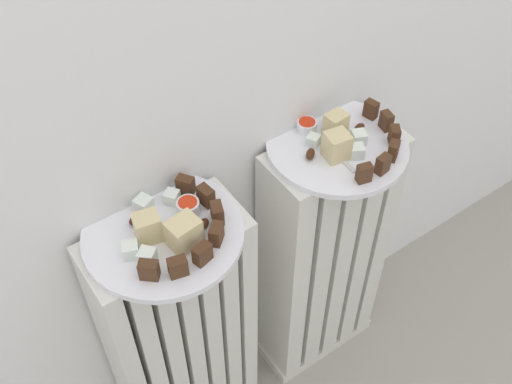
% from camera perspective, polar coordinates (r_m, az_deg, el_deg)
% --- Properties ---
extents(radiator_left, '(0.28, 0.13, 0.67)m').
position_cam_1_polar(radiator_left, '(1.26, -6.85, -13.75)').
color(radiator_left, silver).
rests_on(radiator_left, ground_plane).
extents(radiator_right, '(0.28, 0.13, 0.67)m').
position_cam_1_polar(radiator_right, '(1.37, 6.16, -6.33)').
color(radiator_right, silver).
rests_on(radiator_right, ground_plane).
extents(plate_left, '(0.26, 0.26, 0.01)m').
position_cam_1_polar(plate_left, '(0.98, -8.63, -3.81)').
color(plate_left, white).
rests_on(plate_left, radiator_left).
extents(plate_right, '(0.26, 0.26, 0.01)m').
position_cam_1_polar(plate_right, '(1.12, 7.56, 4.32)').
color(plate_right, white).
rests_on(plate_right, radiator_right).
extents(dark_cake_slice_left_0, '(0.03, 0.03, 0.03)m').
position_cam_1_polar(dark_cake_slice_left_0, '(0.91, -9.95, -7.17)').
color(dark_cake_slice_left_0, '#472B19').
rests_on(dark_cake_slice_left_0, plate_left).
extents(dark_cake_slice_left_1, '(0.03, 0.02, 0.03)m').
position_cam_1_polar(dark_cake_slice_left_1, '(0.91, -7.29, -6.93)').
color(dark_cake_slice_left_1, '#472B19').
rests_on(dark_cake_slice_left_1, plate_left).
extents(dark_cake_slice_left_2, '(0.03, 0.02, 0.03)m').
position_cam_1_polar(dark_cake_slice_left_2, '(0.92, -5.02, -5.73)').
color(dark_cake_slice_left_2, '#472B19').
rests_on(dark_cake_slice_left_2, plate_left).
extents(dark_cake_slice_left_3, '(0.03, 0.03, 0.03)m').
position_cam_1_polar(dark_cake_slice_left_3, '(0.94, -3.72, -3.92)').
color(dark_cake_slice_left_3, '#472B19').
rests_on(dark_cake_slice_left_3, plate_left).
extents(dark_cake_slice_left_4, '(0.03, 0.03, 0.03)m').
position_cam_1_polar(dark_cake_slice_left_4, '(0.97, -3.64, -1.98)').
color(dark_cake_slice_left_4, '#472B19').
rests_on(dark_cake_slice_left_4, plate_left).
extents(dark_cake_slice_left_5, '(0.02, 0.03, 0.03)m').
position_cam_1_polar(dark_cake_slice_left_5, '(0.99, -4.70, -0.36)').
color(dark_cake_slice_left_5, '#472B19').
rests_on(dark_cake_slice_left_5, plate_left).
extents(dark_cake_slice_left_6, '(0.03, 0.03, 0.03)m').
position_cam_1_polar(dark_cake_slice_left_6, '(1.01, -6.59, 0.63)').
color(dark_cake_slice_left_6, '#472B19').
rests_on(dark_cake_slice_left_6, plate_left).
extents(marble_cake_slice_left_0, '(0.05, 0.04, 0.05)m').
position_cam_1_polar(marble_cake_slice_left_0, '(0.95, -10.06, -3.28)').
color(marble_cake_slice_left_0, beige).
rests_on(marble_cake_slice_left_0, plate_left).
extents(marble_cake_slice_left_1, '(0.05, 0.04, 0.05)m').
position_cam_1_polar(marble_cake_slice_left_1, '(0.93, -6.73, -3.83)').
color(marble_cake_slice_left_1, beige).
rests_on(marble_cake_slice_left_1, plate_left).
extents(turkish_delight_left_0, '(0.03, 0.03, 0.03)m').
position_cam_1_polar(turkish_delight_left_0, '(1.00, -10.42, -1.16)').
color(turkish_delight_left_0, white).
rests_on(turkish_delight_left_0, plate_left).
extents(turkish_delight_left_1, '(0.03, 0.03, 0.02)m').
position_cam_1_polar(turkish_delight_left_1, '(0.93, -10.10, -5.96)').
color(turkish_delight_left_1, white).
rests_on(turkish_delight_left_1, plate_left).
extents(turkish_delight_left_2, '(0.03, 0.03, 0.02)m').
position_cam_1_polar(turkish_delight_left_2, '(0.94, -11.61, -5.32)').
color(turkish_delight_left_2, white).
rests_on(turkish_delight_left_2, plate_left).
extents(turkish_delight_left_3, '(0.03, 0.03, 0.02)m').
position_cam_1_polar(turkish_delight_left_3, '(1.00, -7.84, -0.49)').
color(turkish_delight_left_3, white).
rests_on(turkish_delight_left_3, plate_left).
extents(medjool_date_left_0, '(0.03, 0.02, 0.02)m').
position_cam_1_polar(medjool_date_left_0, '(0.99, -11.03, -2.50)').
color(medjool_date_left_0, '#3D1E0F').
rests_on(medjool_date_left_0, plate_left).
extents(medjool_date_left_1, '(0.03, 0.02, 0.02)m').
position_cam_1_polar(medjool_date_left_1, '(0.96, -5.04, -3.05)').
color(medjool_date_left_1, '#3D1E0F').
rests_on(medjool_date_left_1, plate_left).
extents(jam_bowl_left, '(0.04, 0.04, 0.02)m').
position_cam_1_polar(jam_bowl_left, '(0.98, -6.34, -1.36)').
color(jam_bowl_left, white).
rests_on(jam_bowl_left, plate_left).
extents(dark_cake_slice_right_0, '(0.03, 0.02, 0.03)m').
position_cam_1_polar(dark_cake_slice_right_0, '(1.04, 10.05, 1.73)').
color(dark_cake_slice_right_0, '#472B19').
rests_on(dark_cake_slice_right_0, plate_right).
extents(dark_cake_slice_right_1, '(0.03, 0.02, 0.03)m').
position_cam_1_polar(dark_cake_slice_right_1, '(1.06, 11.74, 2.55)').
color(dark_cake_slice_right_1, '#472B19').
rests_on(dark_cake_slice_right_1, plate_right).
extents(dark_cake_slice_right_2, '(0.03, 0.03, 0.03)m').
position_cam_1_polar(dark_cake_slice_right_2, '(1.09, 12.68, 3.77)').
color(dark_cake_slice_right_2, '#472B19').
rests_on(dark_cake_slice_right_2, plate_right).
extents(dark_cake_slice_right_3, '(0.03, 0.03, 0.03)m').
position_cam_1_polar(dark_cake_slice_right_3, '(1.12, 12.76, 5.16)').
color(dark_cake_slice_right_3, '#472B19').
rests_on(dark_cake_slice_right_3, plate_right).
extents(dark_cake_slice_right_4, '(0.02, 0.03, 0.03)m').
position_cam_1_polar(dark_cake_slice_right_4, '(1.15, 12.04, 6.50)').
color(dark_cake_slice_right_4, '#472B19').
rests_on(dark_cake_slice_right_4, plate_right).
extents(dark_cake_slice_right_5, '(0.02, 0.03, 0.03)m').
position_cam_1_polar(dark_cake_slice_right_5, '(1.17, 10.67, 7.58)').
color(dark_cake_slice_right_5, '#472B19').
rests_on(dark_cake_slice_right_5, plate_right).
extents(marble_cake_slice_right_0, '(0.05, 0.04, 0.05)m').
position_cam_1_polar(marble_cake_slice_right_0, '(1.07, 7.53, 4.28)').
color(marble_cake_slice_right_0, beige).
rests_on(marble_cake_slice_right_0, plate_right).
extents(marble_cake_slice_right_1, '(0.04, 0.03, 0.05)m').
position_cam_1_polar(marble_cake_slice_right_1, '(1.11, 7.44, 6.23)').
color(marble_cake_slice_right_1, beige).
rests_on(marble_cake_slice_right_1, plate_right).
extents(turkish_delight_right_0, '(0.03, 0.03, 0.02)m').
position_cam_1_polar(turkish_delight_right_0, '(1.11, 9.54, 5.01)').
color(turkish_delight_right_0, white).
rests_on(turkish_delight_right_0, plate_right).
extents(turkish_delight_right_1, '(0.03, 0.03, 0.02)m').
position_cam_1_polar(turkish_delight_right_1, '(1.10, 5.35, 4.79)').
color(turkish_delight_right_1, white).
rests_on(turkish_delight_right_1, plate_right).
extents(turkish_delight_right_2, '(0.02, 0.02, 0.02)m').
position_cam_1_polar(turkish_delight_right_2, '(1.14, 6.81, 6.63)').
color(turkish_delight_right_2, white).
rests_on(turkish_delight_right_2, plate_right).
extents(turkish_delight_right_3, '(0.03, 0.03, 0.02)m').
position_cam_1_polar(turkish_delight_right_3, '(1.08, 9.37, 3.77)').
color(turkish_delight_right_3, white).
rests_on(turkish_delight_right_3, plate_right).
extents(medjool_date_right_0, '(0.03, 0.03, 0.02)m').
position_cam_1_polar(medjool_date_right_0, '(1.07, 5.09, 3.55)').
color(medjool_date_right_0, '#3D1E0F').
rests_on(medjool_date_right_0, plate_right).
extents(medjool_date_right_1, '(0.03, 0.02, 0.01)m').
position_cam_1_polar(medjool_date_right_1, '(1.14, 9.62, 5.93)').
color(medjool_date_right_1, '#3D1E0F').
rests_on(medjool_date_right_1, plate_right).
extents(jam_bowl_right, '(0.04, 0.04, 0.02)m').
position_cam_1_polar(jam_bowl_right, '(1.13, 4.76, 6.21)').
color(jam_bowl_right, white).
rests_on(jam_bowl_right, plate_right).
extents(fork, '(0.02, 0.10, 0.00)m').
position_cam_1_polar(fork, '(1.09, 7.32, 3.75)').
color(fork, silver).
rests_on(fork, plate_right).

